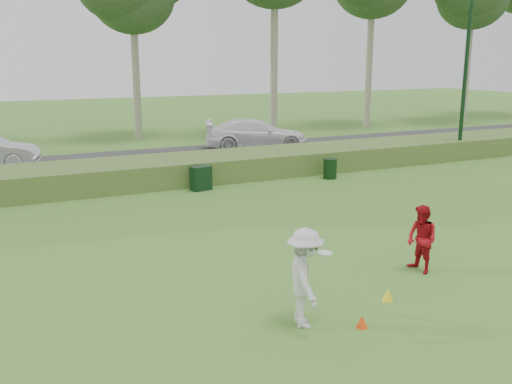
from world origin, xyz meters
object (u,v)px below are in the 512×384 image
cone_orange (362,321)px  car_right (256,134)px  player_red (422,239)px  trash_bin (330,169)px  utility_cabinet (201,178)px  lamp_post (468,37)px  cone_yellow (388,294)px  player_white (305,278)px

cone_orange → car_right: (6.92, 18.95, 0.71)m
player_red → trash_bin: size_ratio=1.91×
utility_cabinet → trash_bin: 5.36m
lamp_post → player_red: (-11.65, -10.69, -4.83)m
player_red → utility_cabinet: (-1.67, 9.78, -0.33)m
cone_yellow → player_red: bearing=29.9°
player_white → trash_bin: 12.98m
cone_yellow → utility_cabinet: utility_cabinet is taller
lamp_post → cone_yellow: lamp_post is taller
cone_orange → lamp_post: bearing=40.6°
trash_bin → car_right: 7.77m
player_red → utility_cabinet: bearing=-172.9°
cone_yellow → car_right: (5.76, 18.20, 0.70)m
player_red → cone_yellow: bearing=-62.6°
cone_yellow → car_right: bearing=72.4°
cone_yellow → trash_bin: trash_bin is taller
player_white → utility_cabinet: bearing=6.2°
cone_orange → car_right: 20.19m
lamp_post → utility_cabinet: (-13.32, -0.90, -5.15)m
lamp_post → car_right: lamp_post is taller
lamp_post → cone_orange: 19.80m
utility_cabinet → car_right: size_ratio=0.17×
utility_cabinet → cone_orange: bearing=-106.8°
lamp_post → trash_bin: (-7.97, -1.18, -5.19)m
cone_orange → trash_bin: bearing=59.9°
cone_yellow → trash_bin: 11.74m
utility_cabinet → car_right: (5.78, 7.47, 0.39)m
cone_orange → trash_bin: trash_bin is taller
player_red → cone_orange: bearing=-61.4°
lamp_post → cone_orange: (-14.45, -12.38, -5.48)m
player_white → cone_orange: bearing=-104.1°
cone_yellow → car_right: car_right is taller
utility_cabinet → cone_yellow: bearing=-101.1°
player_white → cone_yellow: player_white is taller
cone_orange → car_right: car_right is taller
player_red → car_right: 17.74m
cone_orange → player_red: bearing=31.2°
player_red → utility_cabinet: size_ratio=1.74×
trash_bin → car_right: car_right is taller
trash_bin → lamp_post: bearing=8.4°
player_white → car_right: bearing=-6.3°
player_white → utility_cabinet: size_ratio=2.06×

